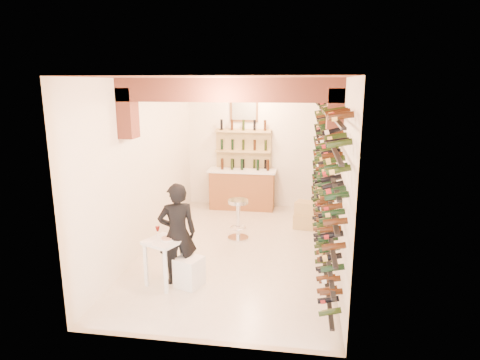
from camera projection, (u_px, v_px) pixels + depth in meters
The scene contains 11 objects.
ground at pixel (238, 249), 7.92m from camera, with size 6.00×6.00×0.00m, color beige.
room_shell at pixel (235, 134), 7.15m from camera, with size 3.52×6.02×3.21m.
wine_rack at pixel (322, 173), 7.34m from camera, with size 0.32×5.70×2.56m.
back_counter at pixel (242, 188), 10.39m from camera, with size 1.70×0.62×1.29m.
back_shelving at pixel (244, 162), 10.47m from camera, with size 1.40×0.31×2.73m.
tasting_table at pixel (164, 248), 6.40m from camera, with size 0.68×0.68×0.91m.
white_stool at pixel (189, 272), 6.44m from camera, with size 0.37×0.37×0.47m, color white.
person at pixel (177, 234), 6.43m from camera, with size 0.60×0.39×1.64m, color black.
chrome_barstool at pixel (238, 216), 8.34m from camera, with size 0.43×0.43×0.83m.
crate_lower at pixel (306, 221), 9.04m from camera, with size 0.54×0.38×0.32m, color tan.
crate_upper at pixel (307, 208), 8.97m from camera, with size 0.47×0.32×0.28m, color tan.
Camera 1 is at (1.15, -7.31, 3.12)m, focal length 30.70 mm.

